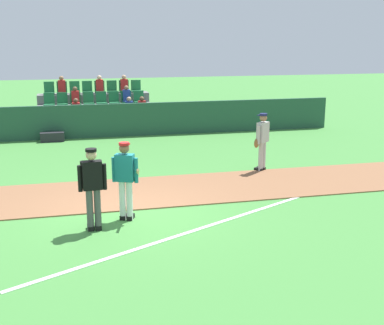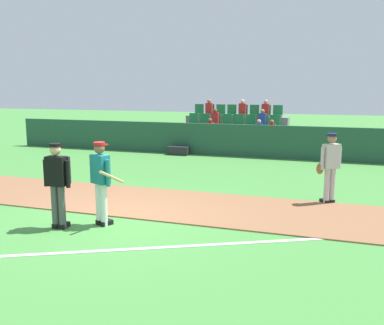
% 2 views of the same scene
% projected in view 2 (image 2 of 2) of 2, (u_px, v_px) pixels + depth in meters
% --- Properties ---
extents(ground_plane, '(80.00, 80.00, 0.00)m').
position_uv_depth(ground_plane, '(111.00, 220.00, 9.36)').
color(ground_plane, '#42843A').
extents(infield_dirt_path, '(28.00, 2.77, 0.03)m').
position_uv_depth(infield_dirt_path, '(142.00, 201.00, 10.83)').
color(infield_dirt_path, brown).
rests_on(infield_dirt_path, ground).
extents(foul_line_chalk, '(10.71, 5.60, 0.01)m').
position_uv_depth(foul_line_chalk, '(241.00, 243.00, 7.94)').
color(foul_line_chalk, white).
rests_on(foul_line_chalk, ground).
extents(dugout_fence, '(20.00, 0.16, 1.34)m').
position_uv_depth(dugout_fence, '(222.00, 140.00, 18.12)').
color(dugout_fence, '#234C38').
rests_on(dugout_fence, ground).
extents(stadium_bleachers, '(5.00, 2.95, 2.30)m').
position_uv_depth(stadium_bleachers, '(233.00, 136.00, 19.87)').
color(stadium_bleachers, slate).
rests_on(stadium_bleachers, ground).
extents(batter_teal_jersey, '(0.61, 0.80, 1.76)m').
position_uv_depth(batter_teal_jersey, '(101.00, 180.00, 8.85)').
color(batter_teal_jersey, white).
rests_on(batter_teal_jersey, ground).
extents(umpire_home_plate, '(0.59, 0.32, 1.76)m').
position_uv_depth(umpire_home_plate, '(58.00, 181.00, 8.65)').
color(umpire_home_plate, '#4C4C4C').
rests_on(umpire_home_plate, ground).
extents(runner_grey_jersey, '(0.60, 0.48, 1.76)m').
position_uv_depth(runner_grey_jersey, '(330.00, 166.00, 10.51)').
color(runner_grey_jersey, '#B2B2B2').
rests_on(runner_grey_jersey, ground).
extents(equipment_bag, '(0.90, 0.36, 0.36)m').
position_uv_depth(equipment_bag, '(178.00, 151.00, 18.36)').
color(equipment_bag, '#232328').
rests_on(equipment_bag, ground).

